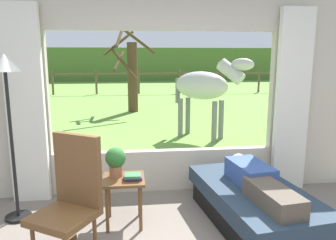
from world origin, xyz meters
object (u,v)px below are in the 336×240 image
recliner_sofa (254,205)px  horse (204,86)px  floor_lamp_left (7,88)px  potted_plant (116,160)px  book_stack (133,177)px  rocking_chair (71,201)px  side_table (124,186)px  pasture_tree (131,72)px  reclining_person (257,180)px

recliner_sofa → horse: bearing=77.4°
floor_lamp_left → potted_plant: bearing=-10.4°
potted_plant → horse: bearing=63.4°
book_stack → floor_lamp_left: 1.61m
recliner_sofa → rocking_chair: bearing=-176.1°
side_table → floor_lamp_left: (-1.19, 0.26, 1.04)m
pasture_tree → potted_plant: bearing=-91.7°
recliner_sofa → pasture_tree: size_ratio=0.66×
reclining_person → book_stack: size_ratio=7.23×
rocking_chair → floor_lamp_left: 1.44m
side_table → horse: horse is taller
side_table → pasture_tree: pasture_tree is taller
book_stack → pasture_tree: 7.38m
reclining_person → floor_lamp_left: (-2.57, 0.49, 0.94)m
reclining_person → side_table: 1.40m
recliner_sofa → book_stack: bearing=166.7°
reclining_person → rocking_chair: rocking_chair is taller
horse → recliner_sofa: bearing=36.9°
pasture_tree → side_table: bearing=-91.1°
rocking_chair → horse: size_ratio=0.65×
rocking_chair → potted_plant: bearing=91.0°
side_table → floor_lamp_left: floor_lamp_left is taller
book_stack → horse: bearing=66.4°
reclining_person → horse: 3.86m
recliner_sofa → side_table: size_ratio=3.48×
reclining_person → horse: horse is taller
recliner_sofa → rocking_chair: (-1.83, -0.39, 0.33)m
rocking_chair → floor_lamp_left: (-0.74, 0.82, 0.92)m
floor_lamp_left → pasture_tree: bearing=79.3°
reclining_person → rocking_chair: 1.86m
side_table → pasture_tree: (0.14, 7.29, 0.87)m
recliner_sofa → rocking_chair: 1.89m
floor_lamp_left → horse: size_ratio=1.05×
recliner_sofa → potted_plant: potted_plant is taller
side_table → book_stack: book_stack is taller
horse → floor_lamp_left: bearing=0.6°
side_table → book_stack: size_ratio=2.62×
rocking_chair → book_stack: bearing=74.4°
recliner_sofa → horse: (0.30, 3.75, 0.94)m
reclining_person → rocking_chair: (-1.83, -0.34, 0.02)m
rocking_chair → side_table: (0.45, 0.56, -0.12)m
horse → book_stack: bearing=17.9°
recliner_sofa → floor_lamp_left: size_ratio=1.00×
side_table → potted_plant: bearing=143.1°
potted_plant → floor_lamp_left: 1.36m
recliner_sofa → pasture_tree: 7.64m
rocking_chair → pasture_tree: 7.91m
reclining_person → pasture_tree: bearing=91.4°
rocking_chair → floor_lamp_left: size_ratio=0.62×
side_table → horse: size_ratio=0.30×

